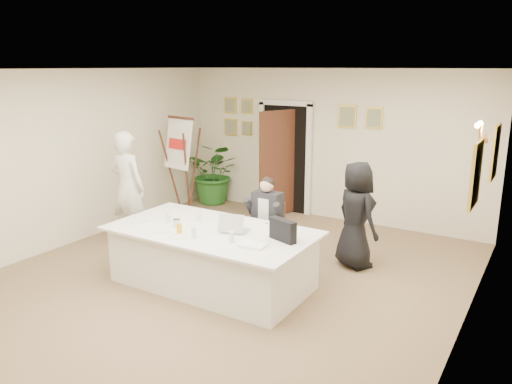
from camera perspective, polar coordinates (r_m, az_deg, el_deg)
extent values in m
plane|color=#796345|center=(6.90, -3.92, -10.13)|extent=(7.00, 7.00, 0.00)
cube|color=white|center=(6.29, -4.36, 13.81)|extent=(6.00, 7.00, 0.02)
cube|color=white|center=(9.47, 8.31, 5.33)|extent=(6.00, 0.10, 2.80)
cube|color=white|center=(8.52, -20.83, 3.56)|extent=(0.10, 7.00, 2.80)
cube|color=white|center=(5.35, 23.09, -2.59)|extent=(0.10, 7.00, 2.80)
cube|color=black|center=(9.88, 3.36, 3.77)|extent=(0.92, 0.06, 2.10)
cube|color=white|center=(10.11, 0.68, 4.03)|extent=(0.10, 0.06, 2.20)
cube|color=white|center=(9.62, 6.01, 3.43)|extent=(0.10, 0.06, 2.20)
cube|color=#3F2114|center=(9.50, 2.43, 3.23)|extent=(0.33, 0.81, 2.02)
cube|color=white|center=(6.67, -5.02, -7.53)|extent=(2.51, 1.26, 0.75)
cube|color=white|center=(6.54, -5.09, -4.39)|extent=(2.69, 1.44, 0.03)
cube|color=white|center=(9.41, -8.78, 5.45)|extent=(0.68, 0.31, 0.92)
imported|color=white|center=(8.34, -14.45, 0.49)|extent=(0.68, 0.45, 1.85)
imported|color=black|center=(7.26, 11.39, -2.60)|extent=(0.90, 0.82, 1.55)
imported|color=#256120|center=(10.53, -4.70, 2.19)|extent=(1.33, 1.20, 1.30)
cube|color=black|center=(6.06, 3.08, -4.38)|extent=(0.40, 0.22, 0.27)
cube|color=white|center=(5.91, -0.39, -6.10)|extent=(0.33, 0.24, 0.03)
cylinder|color=white|center=(6.97, -13.11, -3.35)|extent=(0.26, 0.26, 0.01)
cylinder|color=white|center=(6.52, -10.60, -4.42)|extent=(0.21, 0.21, 0.01)
cylinder|color=white|center=(6.30, -8.90, -5.03)|extent=(0.27, 0.27, 0.01)
cylinder|color=silver|center=(6.86, -10.04, -2.91)|extent=(0.07, 0.07, 0.14)
cylinder|color=silver|center=(6.20, -7.11, -4.67)|extent=(0.07, 0.07, 0.14)
cylinder|color=silver|center=(6.02, -2.82, -5.16)|extent=(0.06, 0.06, 0.14)
cylinder|color=silver|center=(6.89, -6.55, -2.70)|extent=(0.07, 0.07, 0.14)
cylinder|color=orange|center=(6.39, -8.76, -4.20)|extent=(0.09, 0.09, 0.13)
cylinder|color=silver|center=(6.65, -9.04, -3.56)|extent=(0.12, 0.12, 0.11)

